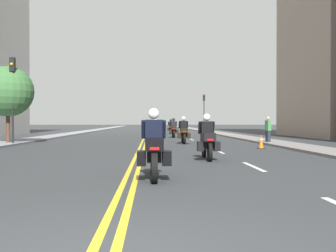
% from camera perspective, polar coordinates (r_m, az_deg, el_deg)
% --- Properties ---
extents(ground_plane, '(264.00, 264.00, 0.00)m').
position_cam_1_polar(ground_plane, '(51.61, -2.95, -0.87)').
color(ground_plane, '#323436').
extents(sidewalk_left, '(2.02, 144.00, 0.12)m').
position_cam_1_polar(sidewalk_left, '(52.30, -11.76, -0.80)').
color(sidewalk_left, gray).
rests_on(sidewalk_left, ground).
extents(sidewalk_right, '(2.02, 144.00, 0.12)m').
position_cam_1_polar(sidewalk_right, '(52.15, 5.89, -0.79)').
color(sidewalk_right, gray).
rests_on(sidewalk_right, ground).
extents(centreline_yellow_inner, '(0.12, 132.00, 0.01)m').
position_cam_1_polar(centreline_yellow_inner, '(51.61, -3.08, -0.87)').
color(centreline_yellow_inner, yellow).
rests_on(centreline_yellow_inner, ground).
extents(centreline_yellow_outer, '(0.12, 132.00, 0.01)m').
position_cam_1_polar(centreline_yellow_outer, '(51.61, -2.81, -0.87)').
color(centreline_yellow_outer, yellow).
rests_on(centreline_yellow_outer, ground).
extents(lane_dashes_white, '(0.14, 56.40, 0.01)m').
position_cam_1_polar(lane_dashes_white, '(32.75, 2.88, -1.71)').
color(lane_dashes_white, silver).
rests_on(lane_dashes_white, ground).
extents(motorcycle_0, '(0.77, 2.27, 1.65)m').
position_cam_1_polar(motorcycle_0, '(9.21, -2.06, -3.54)').
color(motorcycle_0, black).
rests_on(motorcycle_0, ground).
extents(motorcycle_1, '(0.77, 2.26, 1.61)m').
position_cam_1_polar(motorcycle_1, '(13.94, 5.65, -2.14)').
color(motorcycle_1, black).
rests_on(motorcycle_1, ground).
extents(motorcycle_2, '(0.77, 2.22, 1.59)m').
position_cam_1_polar(motorcycle_2, '(19.00, -1.95, -1.44)').
color(motorcycle_2, black).
rests_on(motorcycle_2, ground).
extents(motorcycle_3, '(0.76, 2.14, 1.66)m').
position_cam_1_polar(motorcycle_3, '(24.16, 2.26, -0.98)').
color(motorcycle_3, black).
rests_on(motorcycle_3, ground).
extents(motorcycle_4, '(0.78, 2.17, 1.57)m').
position_cam_1_polar(motorcycle_4, '(28.47, -1.74, -0.77)').
color(motorcycle_4, black).
rests_on(motorcycle_4, ground).
extents(motorcycle_5, '(0.76, 2.17, 1.65)m').
position_cam_1_polar(motorcycle_5, '(33.40, 0.81, -0.54)').
color(motorcycle_5, black).
rests_on(motorcycle_5, ground).
extents(motorcycle_6, '(0.78, 2.14, 1.60)m').
position_cam_1_polar(motorcycle_6, '(38.38, -1.96, -0.40)').
color(motorcycle_6, black).
rests_on(motorcycle_6, ground).
extents(motorcycle_7, '(0.77, 2.22, 1.63)m').
position_cam_1_polar(motorcycle_7, '(43.49, 0.39, -0.28)').
color(motorcycle_7, black).
rests_on(motorcycle_7, ground).
extents(traffic_cone_0, '(0.30, 0.30, 0.71)m').
position_cam_1_polar(traffic_cone_0, '(20.08, 13.23, -2.20)').
color(traffic_cone_0, black).
rests_on(traffic_cone_0, ground).
extents(traffic_light_near, '(0.28, 0.38, 4.98)m').
position_cam_1_polar(traffic_light_near, '(24.29, -21.44, 5.51)').
color(traffic_light_near, black).
rests_on(traffic_light_near, ground).
extents(traffic_light_far, '(0.28, 0.38, 4.92)m').
position_cam_1_polar(traffic_light_far, '(52.32, 5.19, 2.86)').
color(traffic_light_far, black).
rests_on(traffic_light_far, ground).
extents(pedestrian_0, '(0.31, 0.41, 1.65)m').
position_cam_1_polar(pedestrian_0, '(24.64, 14.17, -0.53)').
color(pedestrian_0, '#202732').
rests_on(pedestrian_0, ground).
extents(street_tree_0, '(2.98, 2.98, 4.62)m').
position_cam_1_polar(street_tree_0, '(25.27, -22.00, 4.62)').
color(street_tree_0, '#503425').
rests_on(street_tree_0, ground).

